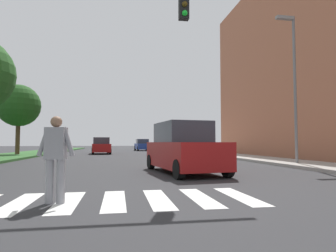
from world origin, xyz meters
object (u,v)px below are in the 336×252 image
Objects in this scene: sedan_distant at (142,145)px; suv_crossing at (183,149)px; street_lamp_right at (293,75)px; pedestrian_performer at (56,155)px; tree_distant at (19,106)px; sedan_midblock at (101,146)px.

suv_crossing is at bearing -91.61° from sedan_distant.
suv_crossing is 1.03× the size of sedan_distant.
suv_crossing is at bearing -160.60° from street_lamp_right.
tree_distant is at bearing 109.49° from pedestrian_performer.
tree_distant is 3.61× the size of pedestrian_performer.
suv_crossing is 1.04× the size of sedan_midblock.
street_lamp_right is 4.44× the size of pedestrian_performer.
tree_distant is 22.70m from pedestrian_performer.
pedestrian_performer is 35.45m from sedan_distant.
street_lamp_right is 1.61× the size of sedan_distant.
sedan_midblock is (-10.49, 17.02, -3.82)m from street_lamp_right.
suv_crossing is (3.71, 5.12, -0.00)m from pedestrian_performer.
pedestrian_performer reaches higher than sedan_midblock.
suv_crossing is at bearing -77.49° from sedan_midblock.
tree_distant is 18.82m from sedan_distant.
tree_distant is 22.25m from street_lamp_right.
pedestrian_performer is 0.35× the size of suv_crossing.
sedan_distant is at bearing 100.94° from street_lamp_right.
sedan_midblock reaches higher than sedan_distant.
street_lamp_right is 28.62m from sedan_distant.
sedan_distant is at bearing 64.76° from sedan_midblock.
sedan_midblock is 11.97m from sedan_distant.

